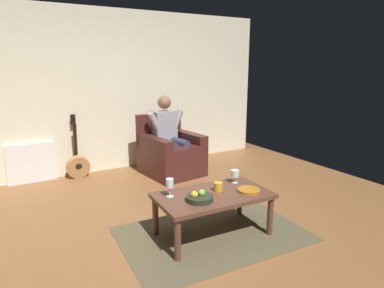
{
  "coord_description": "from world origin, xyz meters",
  "views": [
    {
      "loc": [
        1.42,
        2.56,
        1.69
      ],
      "look_at": [
        -0.6,
        -0.93,
        0.72
      ],
      "focal_mm": 31.4,
      "sensor_mm": 36.0,
      "label": 1
    }
  ],
  "objects": [
    {
      "name": "radiator",
      "position": [
        1.11,
        -2.63,
        0.29
      ],
      "size": [
        0.66,
        0.06,
        0.58
      ],
      "primitive_type": "cube",
      "color": "white",
      "rests_on": "ground"
    },
    {
      "name": "wall_back",
      "position": [
        0.0,
        -2.7,
        1.25
      ],
      "size": [
        5.74,
        0.06,
        2.51
      ],
      "primitive_type": "cube",
      "color": "beige",
      "rests_on": "ground"
    },
    {
      "name": "candle_jar",
      "position": [
        -0.4,
        -0.06,
        0.48
      ],
      "size": [
        0.09,
        0.09,
        0.09
      ],
      "primitive_type": "cylinder",
      "color": "gold",
      "rests_on": "coffee_table"
    },
    {
      "name": "rug",
      "position": [
        -0.32,
        -0.02,
        0.0
      ],
      "size": [
        1.88,
        1.31,
        0.01
      ],
      "primitive_type": "cube",
      "rotation": [
        0.0,
        0.0,
        -0.05
      ],
      "color": "brown",
      "rests_on": "ground"
    },
    {
      "name": "wine_glass_near",
      "position": [
        -0.69,
        -0.17,
        0.53
      ],
      "size": [
        0.09,
        0.09,
        0.14
      ],
      "color": "silver",
      "rests_on": "coffee_table"
    },
    {
      "name": "wine_glass_far",
      "position": [
        0.09,
        -0.17,
        0.56
      ],
      "size": [
        0.07,
        0.07,
        0.18
      ],
      "color": "silver",
      "rests_on": "coffee_table"
    },
    {
      "name": "decorative_dish",
      "position": [
        -0.66,
        0.1,
        0.45
      ],
      "size": [
        0.23,
        0.23,
        0.02
      ],
      "primitive_type": "cylinder",
      "color": "#B16D1E",
      "rests_on": "coffee_table"
    },
    {
      "name": "armchair",
      "position": [
        -0.82,
        -1.98,
        0.32
      ],
      "size": [
        0.87,
        0.93,
        0.92
      ],
      "rotation": [
        0.0,
        0.0,
        0.12
      ],
      "color": "#441E1B",
      "rests_on": "ground"
    },
    {
      "name": "ground_plane",
      "position": [
        0.0,
        0.0,
        0.0
      ],
      "size": [
        6.41,
        6.41,
        0.0
      ],
      "primitive_type": "plane",
      "color": "brown"
    },
    {
      "name": "coffee_table",
      "position": [
        -0.32,
        -0.02,
        0.38
      ],
      "size": [
        1.15,
        0.68,
        0.44
      ],
      "rotation": [
        0.0,
        0.0,
        -0.05
      ],
      "color": "brown",
      "rests_on": "ground"
    },
    {
      "name": "person_seated",
      "position": [
        -0.82,
        -2.01,
        0.65
      ],
      "size": [
        0.64,
        0.63,
        1.21
      ],
      "rotation": [
        0.0,
        0.0,
        0.12
      ],
      "color": "#98949A",
      "rests_on": "ground"
    },
    {
      "name": "guitar",
      "position": [
        0.48,
        -2.49,
        0.21
      ],
      "size": [
        0.34,
        0.2,
        0.96
      ],
      "color": "#AD7948",
      "rests_on": "ground"
    },
    {
      "name": "fruit_bowl",
      "position": [
        -0.11,
        0.06,
        0.47
      ],
      "size": [
        0.26,
        0.26,
        0.11
      ],
      "color": "#272F20",
      "rests_on": "coffee_table"
    }
  ]
}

